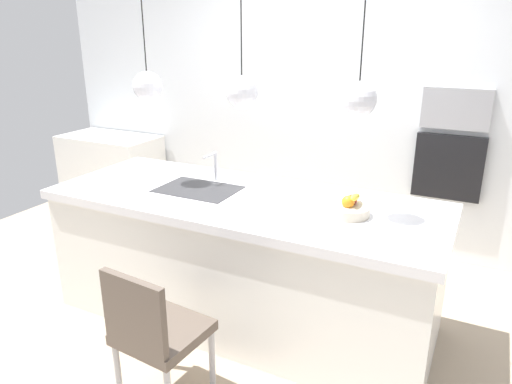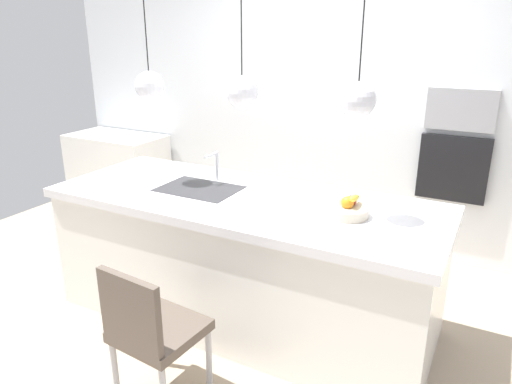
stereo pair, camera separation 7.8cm
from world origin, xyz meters
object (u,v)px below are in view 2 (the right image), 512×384
Objects in this scene: microwave at (461,109)px; oven at (453,168)px; chair_near at (151,329)px; fruit_bowl at (348,209)px.

oven is (0.00, 0.00, -0.50)m from microwave.
chair_near is at bearing -114.53° from oven.
fruit_bowl is 0.48× the size of microwave.
chair_near is (-0.75, -0.98, -0.49)m from fruit_bowl.
fruit_bowl is 0.30× the size of chair_near.
oven is 0.65× the size of chair_near.
microwave is at bearing 0.00° from oven.
fruit_bowl is 0.47× the size of oven.
oven is at bearing 75.02° from fruit_bowl.
microwave is 0.96× the size of oven.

